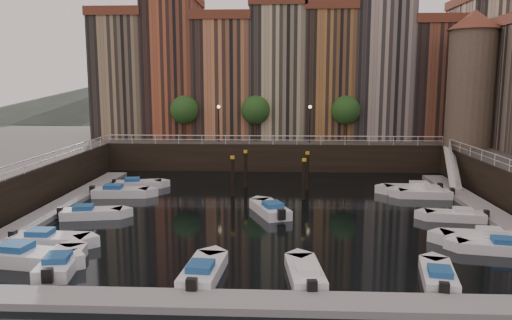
# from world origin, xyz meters

# --- Properties ---
(ground) EXTENTS (200.00, 200.00, 0.00)m
(ground) POSITION_xyz_m (0.00, 0.00, 0.00)
(ground) COLOR black
(ground) RESTS_ON ground
(quay_far) EXTENTS (80.00, 20.00, 3.00)m
(quay_far) POSITION_xyz_m (0.00, 26.00, 1.50)
(quay_far) COLOR black
(quay_far) RESTS_ON ground
(dock_left) EXTENTS (2.00, 28.00, 0.35)m
(dock_left) POSITION_xyz_m (-16.20, -1.00, 0.17)
(dock_left) COLOR gray
(dock_left) RESTS_ON ground
(dock_right) EXTENTS (2.00, 28.00, 0.35)m
(dock_right) POSITION_xyz_m (16.20, -1.00, 0.17)
(dock_right) COLOR gray
(dock_right) RESTS_ON ground
(dock_near) EXTENTS (30.00, 2.00, 0.35)m
(dock_near) POSITION_xyz_m (0.00, -17.00, 0.17)
(dock_near) COLOR gray
(dock_near) RESTS_ON ground
(mountains) EXTENTS (145.00, 100.00, 18.00)m
(mountains) POSITION_xyz_m (1.72, 110.00, 7.92)
(mountains) COLOR #2D382D
(mountains) RESTS_ON ground
(far_terrace) EXTENTS (48.70, 10.30, 17.50)m
(far_terrace) POSITION_xyz_m (3.31, 23.50, 10.95)
(far_terrace) COLOR #917C5C
(far_terrace) RESTS_ON quay_far
(corner_tower) EXTENTS (5.20, 5.20, 13.80)m
(corner_tower) POSITION_xyz_m (20.00, 14.50, 10.19)
(corner_tower) COLOR #6B5B4C
(corner_tower) RESTS_ON quay_right
(promenade_trees) EXTENTS (21.20, 3.20, 5.20)m
(promenade_trees) POSITION_xyz_m (-1.33, 18.20, 6.58)
(promenade_trees) COLOR black
(promenade_trees) RESTS_ON quay_far
(street_lamps) EXTENTS (10.36, 0.36, 4.18)m
(street_lamps) POSITION_xyz_m (-1.00, 17.20, 5.90)
(street_lamps) COLOR black
(street_lamps) RESTS_ON quay_far
(railings) EXTENTS (36.08, 34.04, 0.52)m
(railings) POSITION_xyz_m (0.00, 4.88, 3.79)
(railings) COLOR white
(railings) RESTS_ON ground
(gangway) EXTENTS (2.78, 8.32, 3.73)m
(gangway) POSITION_xyz_m (17.10, 10.00, 1.92)
(gangway) COLOR white
(gangway) RESTS_ON ground
(mooring_pilings) EXTENTS (6.87, 5.04, 3.78)m
(mooring_pilings) POSITION_xyz_m (0.09, 5.59, 1.65)
(mooring_pilings) COLOR black
(mooring_pilings) RESTS_ON ground
(boat_left_0) EXTENTS (5.39, 2.64, 1.21)m
(boat_left_0) POSITION_xyz_m (-12.88, -12.48, 0.41)
(boat_left_0) COLOR white
(boat_left_0) RESTS_ON ground
(boat_left_1) EXTENTS (4.69, 1.78, 1.07)m
(boat_left_1) POSITION_xyz_m (-13.02, -9.43, 0.36)
(boat_left_1) COLOR white
(boat_left_1) RESTS_ON ground
(boat_left_2) EXTENTS (4.58, 2.36, 1.03)m
(boat_left_2) POSITION_xyz_m (-12.86, -3.24, 0.35)
(boat_left_2) COLOR white
(boat_left_2) RESTS_ON ground
(boat_left_3) EXTENTS (4.96, 2.14, 1.12)m
(boat_left_3) POSITION_xyz_m (-12.93, 3.53, 0.38)
(boat_left_3) COLOR white
(boat_left_3) RESTS_ON ground
(boat_left_4) EXTENTS (4.55, 2.48, 1.02)m
(boat_left_4) POSITION_xyz_m (-12.42, 7.20, 0.34)
(boat_left_4) COLOR white
(boat_left_4) RESTS_ON ground
(boat_right_0) EXTENTS (4.28, 2.22, 0.96)m
(boat_right_0) POSITION_xyz_m (13.16, -9.33, 0.32)
(boat_right_0) COLOR white
(boat_right_0) RESTS_ON ground
(boat_right_1) EXTENTS (4.75, 2.14, 1.07)m
(boat_right_1) POSITION_xyz_m (12.96, -7.84, 0.36)
(boat_right_1) COLOR white
(boat_right_1) RESTS_ON ground
(boat_right_2) EXTENTS (4.35, 2.05, 0.98)m
(boat_right_2) POSITION_xyz_m (13.27, -2.61, 0.33)
(boat_right_2) COLOR white
(boat_right_2) RESTS_ON ground
(boat_right_3) EXTENTS (4.59, 1.89, 1.04)m
(boat_right_3) POSITION_xyz_m (13.16, 4.42, 0.35)
(boat_right_3) COLOR white
(boat_right_3) RESTS_ON ground
(boat_right_4) EXTENTS (4.95, 1.87, 1.13)m
(boat_right_4) POSITION_xyz_m (12.48, 5.96, 0.38)
(boat_right_4) COLOR white
(boat_right_4) RESTS_ON ground
(boat_near_0) EXTENTS (2.31, 4.77, 1.07)m
(boat_near_0) POSITION_xyz_m (-10.60, -13.17, 0.36)
(boat_near_0) COLOR white
(boat_near_0) RESTS_ON ground
(boat_near_1) EXTENTS (2.04, 4.75, 1.08)m
(boat_near_1) POSITION_xyz_m (-3.01, -14.03, 0.36)
(boat_near_1) COLOR white
(boat_near_1) RESTS_ON ground
(boat_near_2) EXTENTS (1.99, 4.46, 1.01)m
(boat_near_2) POSITION_xyz_m (2.06, -13.97, 0.34)
(boat_near_2) COLOR white
(boat_near_2) RESTS_ON ground
(boat_near_3) EXTENTS (2.23, 4.33, 0.97)m
(boat_near_3) POSITION_xyz_m (8.54, -13.95, 0.33)
(boat_near_3) COLOR white
(boat_near_3) RESTS_ON ground
(boat_extra_324) EXTENTS (3.29, 4.97, 1.12)m
(boat_extra_324) POSITION_xyz_m (0.09, -1.68, 0.38)
(boat_extra_324) COLOR white
(boat_extra_324) RESTS_ON ground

